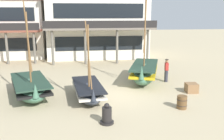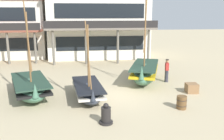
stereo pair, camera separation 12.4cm
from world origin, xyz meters
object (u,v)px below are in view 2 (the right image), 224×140
Objects in this scene: fishing_boat_centre_large at (30,87)px; fishing_boat_far_right at (145,72)px; wooden_barrel at (182,102)px; harbor_building_main at (98,26)px; fisherman_by_hull at (167,71)px; cargo_crate at (192,88)px; fishing_boat_near_left at (88,91)px; harbor_building_annex at (7,28)px; capstan_winch at (106,115)px.

fishing_boat_far_right is (7.68, 2.39, 0.13)m from fishing_boat_centre_large.
harbor_building_main is (-3.06, 17.36, 3.15)m from wooden_barrel.
fisherman_by_hull is 2.78m from cargo_crate.
harbor_building_main is at bearing 70.09° from fishing_boat_centre_large.
cargo_crate is (2.31, -2.87, -0.43)m from fishing_boat_far_right.
fishing_boat_near_left is 5.35m from fishing_boat_far_right.
fishing_boat_near_left is 18.74m from harbor_building_annex.
harbor_building_annex is (-10.50, 1.20, -0.22)m from harbor_building_main.
wooden_barrel is at bearing -101.07° from fisherman_by_hull.
harbor_building_main reaches higher than fishing_boat_centre_large.
harbor_building_annex is at bearing 126.15° from wooden_barrel.
wooden_barrel is 3.08m from cargo_crate.
fishing_boat_far_right is 0.68× the size of harbor_building_annex.
wooden_barrel is at bearing -83.99° from fishing_boat_far_right.
fishing_boat_far_right is at bearing 61.84° from capstan_winch.
wooden_barrel is at bearing -24.43° from fishing_boat_near_left.
capstan_winch is at bearing -46.19° from fishing_boat_centre_large.
fishing_boat_centre_large reaches higher than fishing_boat_near_left.
cargo_crate is (5.88, 3.80, -0.10)m from capstan_winch.
harbor_building_main is (1.79, 15.16, 2.99)m from fishing_boat_near_left.
fishing_boat_centre_large is 9.51m from fisherman_by_hull.
wooden_barrel is 0.06× the size of harbor_building_main.
fisherman_by_hull is 5.29m from wooden_barrel.
harbor_building_main is at bearing 86.67° from capstan_winch.
fishing_boat_far_right is 9.23× the size of wooden_barrel.
capstan_winch is at bearing -147.18° from cargo_crate.
fishing_boat_far_right is at bearing -78.24° from harbor_building_main.
harbor_building_annex reaches higher than fisherman_by_hull.
fisherman_by_hull is (9.26, 2.14, 0.23)m from fishing_boat_centre_large.
harbor_building_main is at bearing -6.52° from harbor_building_annex.
fishing_boat_near_left is at bearing -13.60° from fishing_boat_centre_large.
fishing_boat_centre_large is 0.50× the size of harbor_building_main.
capstan_winch reaches higher than cargo_crate.
wooden_barrel is (4.14, 1.26, -0.04)m from capstan_winch.
capstan_winch is 1.39× the size of cargo_crate.
harbor_building_annex is at bearing 108.87° from fishing_boat_centre_large.
harbor_building_main is at bearing 108.45° from fisherman_by_hull.
harbor_building_annex reaches higher than cargo_crate.
harbor_building_main is (-4.80, 14.82, 3.21)m from cargo_crate.
harbor_building_main reaches higher than capstan_winch.
wooden_barrel is at bearing -124.49° from cargo_crate.
fishing_boat_far_right reaches higher than fishing_boat_near_left.
fishing_boat_far_right is 5.46m from wooden_barrel.
fishing_boat_near_left is at bearing -96.73° from harbor_building_main.
fisherman_by_hull is at bearing 26.87° from fishing_boat_near_left.
cargo_crate is (1.74, 2.54, -0.06)m from wooden_barrel.
fisherman_by_hull is 2.41× the size of wooden_barrel.
capstan_winch is at bearing -64.58° from harbor_building_annex.
fishing_boat_far_right is 3.71m from cargo_crate.
fisherman_by_hull is 13.12m from harbor_building_main.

